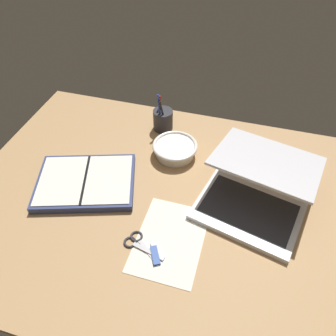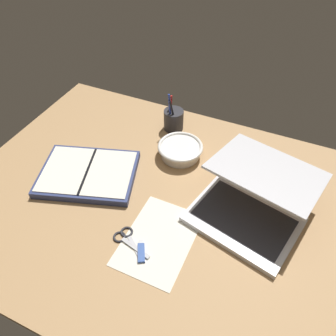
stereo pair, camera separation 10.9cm
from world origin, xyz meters
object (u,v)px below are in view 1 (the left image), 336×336
at_px(laptop, 255,193).
at_px(scissors, 137,242).
at_px(pen_cup, 163,119).
at_px(planner, 86,182).
at_px(bowl, 175,149).

height_order(laptop, scissors, laptop).
distance_m(pen_cup, planner, 0.41).
relative_size(pen_cup, planner, 0.44).
distance_m(bowl, planner, 0.34).
height_order(laptop, bowl, laptop).
bearing_deg(scissors, planner, 170.72).
bearing_deg(planner, scissors, -52.48).
height_order(bowl, pen_cup, pen_cup).
xyz_separation_m(laptop, pen_cup, (-0.39, 0.30, -0.01)).
bearing_deg(pen_cup, bowl, -57.75).
bearing_deg(bowl, planner, -137.48).
xyz_separation_m(pen_cup, planner, (-0.16, -0.37, -0.03)).
bearing_deg(planner, bowl, 24.60).
relative_size(pen_cup, scissors, 1.27).
height_order(laptop, pen_cup, pen_cup).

